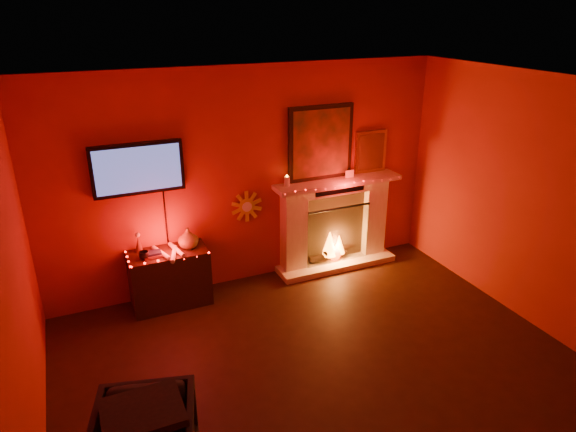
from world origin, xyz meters
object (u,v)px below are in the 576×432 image
(tv, at_px, (138,169))
(console_table, at_px, (170,276))
(sunburst_clock, at_px, (247,206))
(fireplace, at_px, (334,215))

(tv, distance_m, console_table, 1.30)
(tv, bearing_deg, console_table, -43.81)
(sunburst_clock, xyz_separation_m, console_table, (-1.05, -0.22, -0.63))
(fireplace, height_order, tv, fireplace)
(fireplace, relative_size, tv, 1.76)
(fireplace, xyz_separation_m, sunburst_clock, (-1.19, 0.09, 0.28))
(tv, height_order, console_table, tv)
(fireplace, distance_m, console_table, 2.27)
(sunburst_clock, distance_m, console_table, 1.24)
(tv, xyz_separation_m, console_table, (0.20, -0.19, -1.27))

